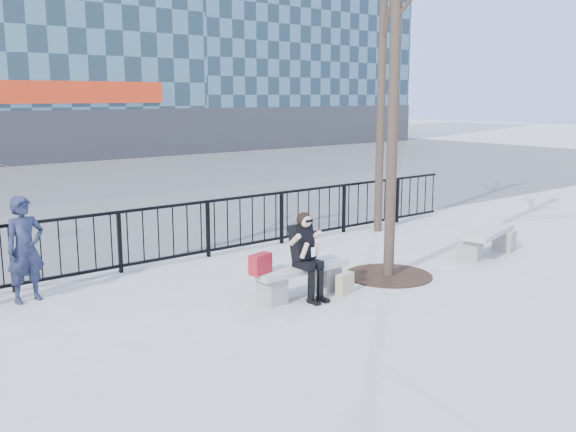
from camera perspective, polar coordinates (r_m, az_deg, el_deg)
ground at (r=10.05m, az=1.10°, el=-7.11°), size 120.00×120.00×0.00m
street_surface at (r=23.36m, az=-23.27°, el=2.28°), size 60.00×23.00×0.01m
railing at (r=12.28m, az=-7.92°, el=-1.24°), size 14.00×0.06×1.10m
tree_grate at (r=11.24m, az=8.90°, el=-5.23°), size 1.50×1.50×0.02m
bench_main at (r=9.96m, az=1.10°, el=-5.46°), size 1.65×0.46×0.49m
bench_second at (r=13.06m, az=17.36°, el=-2.02°), size 1.68×0.47×0.50m
seated_woman at (r=9.74m, az=1.71°, el=-3.58°), size 0.50×0.64×1.34m
handbag at (r=9.44m, az=-2.47°, el=-4.26°), size 0.39×0.25×0.30m
shopping_bag at (r=10.14m, az=5.07°, el=-6.01°), size 0.37×0.21×0.33m
standing_man at (r=10.36m, az=-22.32°, el=-2.76°), size 0.64×0.47×1.61m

